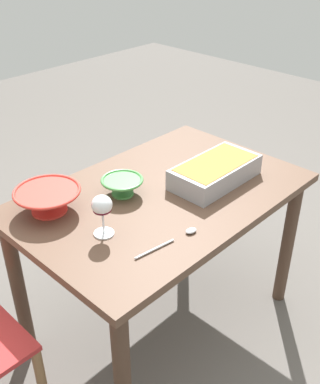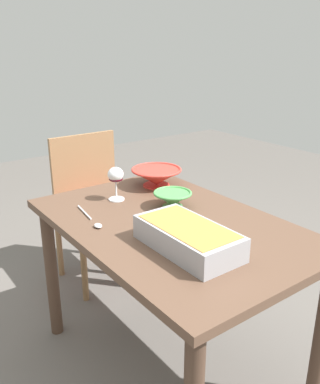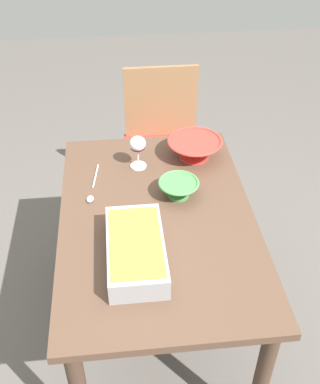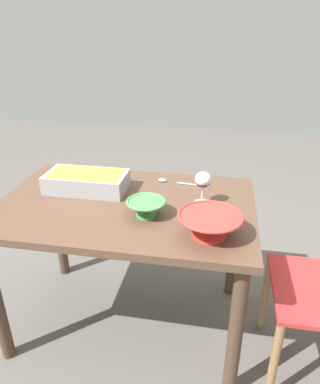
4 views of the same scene
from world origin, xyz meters
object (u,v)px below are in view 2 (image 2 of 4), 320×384
Objects in this scene: wine_glass at (116,177)px; casserole_dish at (188,236)px; small_bowl at (156,176)px; chair at (93,200)px; serving_spoon at (93,221)px; mixing_bowl at (173,198)px; dining_table at (171,245)px.

casserole_dish is at bearing -4.82° from wine_glass.
casserole_dish is 0.70m from small_bowl.
chair reaches higher than serving_spoon.
chair is at bearing 169.01° from casserole_dish.
chair is at bearing -171.18° from small_bowl.
chair is at bearing 178.19° from mixing_bowl.
chair reaches higher than dining_table.
chair is 0.63m from small_bowl.
mixing_bowl is 0.30m from small_bowl.
casserole_dish reaches higher than mixing_bowl.
chair is at bearing 172.28° from dining_table.
wine_glass is 0.59× the size of serving_spoon.
casserole_dish reaches higher than dining_table.
small_bowl reaches higher than dining_table.
small_bowl reaches higher than serving_spoon.
dining_table is 7.51× the size of wine_glass.
chair reaches higher than mixing_bowl.
small_bowl is (-0.62, 0.31, 0.00)m from casserole_dish.
mixing_bowl reaches higher than serving_spoon.
chair is (-0.95, 0.13, -0.12)m from dining_table.
casserole_dish is (0.57, -0.05, -0.06)m from wine_glass.
mixing_bowl is at bearing -1.81° from chair.
dining_table is at bearing -7.72° from chair.
dining_table is 4.43× the size of serving_spoon.
wine_glass is 0.62× the size of small_bowl.
chair reaches higher than small_bowl.
serving_spoon is at bearing -125.67° from dining_table.
chair is 3.34× the size of serving_spoon.
wine_glass is 0.28m from mixing_bowl.
dining_table is 6.91× the size of mixing_bowl.
chair is 0.89m from serving_spoon.
wine_glass is at bearing -171.74° from dining_table.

